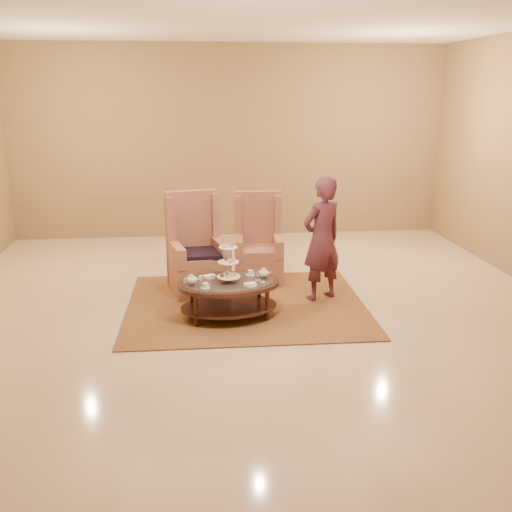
{
  "coord_description": "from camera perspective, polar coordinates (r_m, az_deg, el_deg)",
  "views": [
    {
      "loc": [
        -0.64,
        -6.68,
        2.67
      ],
      "look_at": [
        0.08,
        0.2,
        0.66
      ],
      "focal_mm": 40.0,
      "sensor_mm": 36.0,
      "label": 1
    }
  ],
  "objects": [
    {
      "name": "armchair_left",
      "position": [
        7.89,
        -5.96,
        -0.16
      ],
      "size": [
        0.89,
        0.91,
        1.36
      ],
      "rotation": [
        0.0,
        0.0,
        0.24
      ],
      "color": "#A8694F",
      "rests_on": "ground"
    },
    {
      "name": "ceiling",
      "position": [
        7.22,
        -0.49,
        -5.49
      ],
      "size": [
        8.0,
        8.0,
        0.02
      ],
      "primitive_type": "cube",
      "color": "white",
      "rests_on": "ground"
    },
    {
      "name": "wall_back",
      "position": [
        10.74,
        -2.63,
        11.27
      ],
      "size": [
        8.0,
        0.04,
        3.5
      ],
      "primitive_type": "cube",
      "color": "#967A51",
      "rests_on": "ground"
    },
    {
      "name": "tea_table",
      "position": [
        6.9,
        -2.75,
        -3.23
      ],
      "size": [
        1.32,
        0.98,
        1.04
      ],
      "rotation": [
        0.0,
        0.0,
        0.11
      ],
      "color": "black",
      "rests_on": "ground"
    },
    {
      "name": "ground",
      "position": [
        7.22,
        -0.49,
        -5.49
      ],
      "size": [
        8.0,
        8.0,
        0.0
      ],
      "primitive_type": "plane",
      "color": "beige",
      "rests_on": "ground"
    },
    {
      "name": "person",
      "position": [
        7.42,
        6.61,
        1.65
      ],
      "size": [
        0.71,
        0.62,
        1.64
      ],
      "rotation": [
        0.0,
        0.0,
        3.62
      ],
      "color": "#51232F",
      "rests_on": "ground"
    },
    {
      "name": "armchair_right",
      "position": [
        8.31,
        0.21,
        0.54
      ],
      "size": [
        0.73,
        0.75,
        1.27
      ],
      "rotation": [
        0.0,
        0.0,
        -0.07
      ],
      "color": "#A8694F",
      "rests_on": "ground"
    },
    {
      "name": "rug",
      "position": [
        7.4,
        -1.0,
        -4.88
      ],
      "size": [
        3.07,
        2.57,
        0.02
      ],
      "rotation": [
        0.0,
        0.0,
        -0.01
      ],
      "color": "olive",
      "rests_on": "ground"
    }
  ]
}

